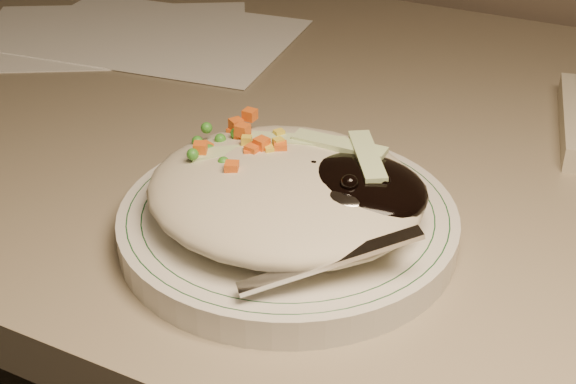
% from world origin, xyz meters
% --- Properties ---
extents(desk, '(1.40, 0.70, 0.74)m').
position_xyz_m(desk, '(0.00, 1.38, 0.54)').
color(desk, '#7F725C').
rests_on(desk, ground).
extents(plate, '(0.24, 0.24, 0.02)m').
position_xyz_m(plate, '(-0.09, 1.19, 0.75)').
color(plate, silver).
rests_on(plate, desk).
extents(plate_rim, '(0.23, 0.23, 0.00)m').
position_xyz_m(plate_rim, '(-0.09, 1.19, 0.76)').
color(plate_rim, '#144723').
rests_on(plate_rim, plate).
extents(meal, '(0.20, 0.19, 0.05)m').
position_xyz_m(meal, '(-0.09, 1.19, 0.78)').
color(meal, '#B7AF95').
rests_on(meal, plate).
extents(papers, '(0.39, 0.33, 0.00)m').
position_xyz_m(papers, '(-0.43, 1.47, 0.74)').
color(papers, white).
rests_on(papers, desk).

